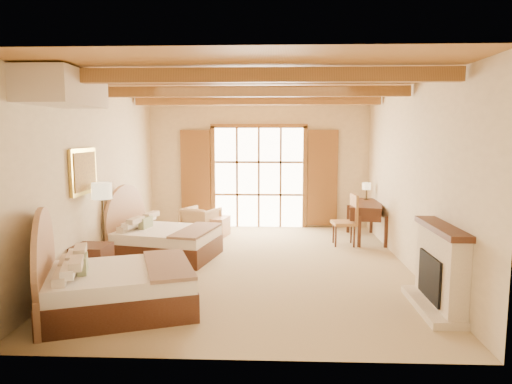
{
  "coord_description": "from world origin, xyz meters",
  "views": [
    {
      "loc": [
        0.38,
        -8.01,
        2.35
      ],
      "look_at": [
        0.06,
        0.2,
        1.31
      ],
      "focal_mm": 32.0,
      "sensor_mm": 36.0,
      "label": 1
    }
  ],
  "objects_px": {
    "armchair": "(201,221)",
    "desk": "(366,220)",
    "bed_near": "(109,283)",
    "bed_far": "(159,239)",
    "nightstand": "(92,265)"
  },
  "relations": [
    {
      "from": "armchair",
      "to": "desk",
      "type": "distance_m",
      "value": 3.76
    },
    {
      "from": "bed_near",
      "to": "bed_far",
      "type": "distance_m",
      "value": 2.69
    },
    {
      "from": "bed_near",
      "to": "nightstand",
      "type": "bearing_deg",
      "value": 102.28
    },
    {
      "from": "bed_near",
      "to": "bed_far",
      "type": "bearing_deg",
      "value": 70.76
    },
    {
      "from": "armchair",
      "to": "desk",
      "type": "relative_size",
      "value": 0.45
    },
    {
      "from": "bed_near",
      "to": "desk",
      "type": "distance_m",
      "value": 6.08
    },
    {
      "from": "bed_near",
      "to": "nightstand",
      "type": "xyz_separation_m",
      "value": [
        -0.66,
        1.08,
        -0.07
      ]
    },
    {
      "from": "nightstand",
      "to": "desk",
      "type": "distance_m",
      "value": 5.9
    },
    {
      "from": "bed_far",
      "to": "nightstand",
      "type": "bearing_deg",
      "value": -99.84
    },
    {
      "from": "desk",
      "to": "bed_far",
      "type": "bearing_deg",
      "value": -146.45
    },
    {
      "from": "armchair",
      "to": "bed_near",
      "type": "bearing_deg",
      "value": 108.64
    },
    {
      "from": "bed_near",
      "to": "desk",
      "type": "relative_size",
      "value": 1.42
    },
    {
      "from": "bed_near",
      "to": "armchair",
      "type": "relative_size",
      "value": 3.15
    },
    {
      "from": "bed_far",
      "to": "nightstand",
      "type": "relative_size",
      "value": 3.35
    },
    {
      "from": "bed_near",
      "to": "bed_far",
      "type": "height_order",
      "value": "bed_near"
    }
  ]
}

